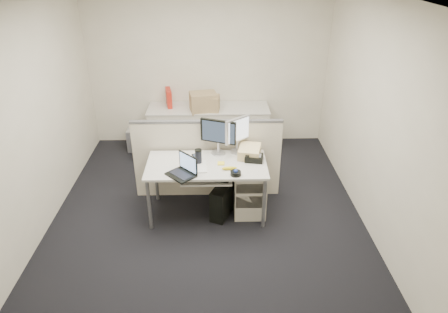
{
  "coord_description": "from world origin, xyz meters",
  "views": [
    {
      "loc": [
        0.12,
        -4.35,
        3.14
      ],
      "look_at": [
        0.22,
        0.15,
        0.75
      ],
      "focal_mm": 32.0,
      "sensor_mm": 36.0,
      "label": 1
    }
  ],
  "objects_px": {
    "desk": "(207,169)",
    "laptop": "(180,167)",
    "monitor_main": "(218,137)",
    "desk_phone": "(254,158)"
  },
  "relations": [
    {
      "from": "desk",
      "to": "laptop",
      "type": "bearing_deg",
      "value": -136.97
    },
    {
      "from": "monitor_main",
      "to": "laptop",
      "type": "distance_m",
      "value": 0.73
    },
    {
      "from": "monitor_main",
      "to": "desk_phone",
      "type": "bearing_deg",
      "value": -3.37
    },
    {
      "from": "monitor_main",
      "to": "desk",
      "type": "bearing_deg",
      "value": -97.09
    },
    {
      "from": "desk",
      "to": "monitor_main",
      "type": "distance_m",
      "value": 0.44
    },
    {
      "from": "desk",
      "to": "monitor_main",
      "type": "relative_size",
      "value": 3.18
    },
    {
      "from": "monitor_main",
      "to": "laptop",
      "type": "xyz_separation_m",
      "value": [
        -0.45,
        -0.56,
        -0.11
      ]
    },
    {
      "from": "desk",
      "to": "laptop",
      "type": "xyz_separation_m",
      "value": [
        -0.3,
        -0.28,
        0.19
      ]
    },
    {
      "from": "monitor_main",
      "to": "laptop",
      "type": "height_order",
      "value": "monitor_main"
    },
    {
      "from": "desk_phone",
      "to": "laptop",
      "type": "bearing_deg",
      "value": -147.75
    }
  ]
}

